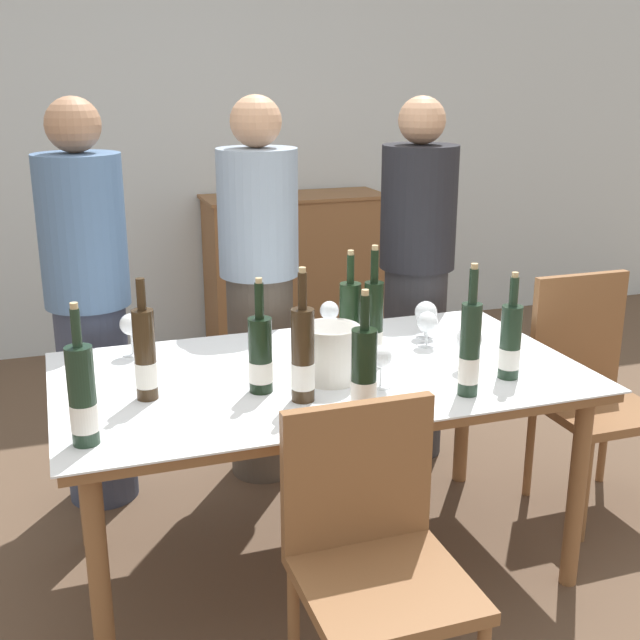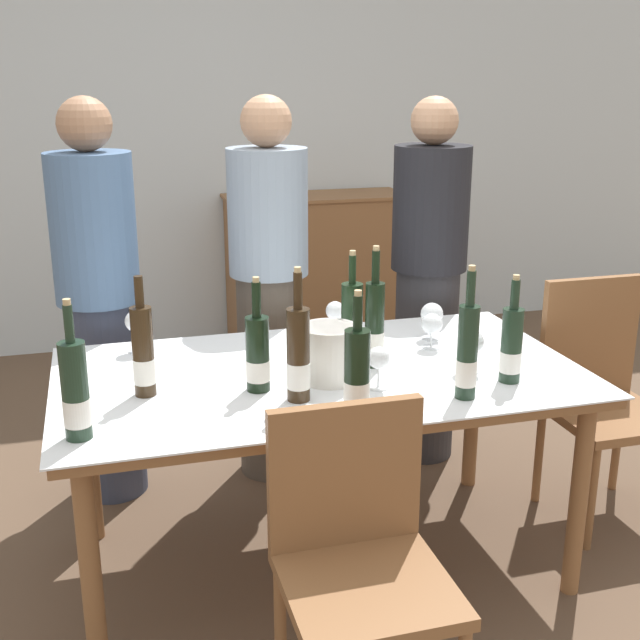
{
  "view_description": "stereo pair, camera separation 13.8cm",
  "coord_description": "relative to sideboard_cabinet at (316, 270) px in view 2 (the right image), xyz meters",
  "views": [
    {
      "loc": [
        -0.82,
        -2.4,
        1.7
      ],
      "look_at": [
        0.0,
        0.0,
        0.92
      ],
      "focal_mm": 45.0,
      "sensor_mm": 36.0,
      "label": 1
    },
    {
      "loc": [
        -0.69,
        -2.44,
        1.7
      ],
      "look_at": [
        0.0,
        0.0,
        0.92
      ],
      "focal_mm": 45.0,
      "sensor_mm": 36.0,
      "label": 2
    }
  ],
  "objects": [
    {
      "name": "wine_glass_0",
      "position": [
        -0.53,
        -2.65,
        0.35
      ],
      "size": [
        0.07,
        0.07,
        0.14
      ],
      "color": "white",
      "rests_on": "dining_table"
    },
    {
      "name": "wine_bottle_1",
      "position": [
        -0.1,
        -2.71,
        0.38
      ],
      "size": [
        0.07,
        0.07,
        0.36
      ],
      "color": "#1E3323",
      "rests_on": "dining_table"
    },
    {
      "name": "person_guest_right",
      "position": [
        0.04,
        -1.72,
        0.32
      ],
      "size": [
        0.33,
        0.33,
        1.62
      ],
      "color": "#2D2D33",
      "rests_on": "ground_plane"
    },
    {
      "name": "wine_glass_2",
      "position": [
        -1.25,
        -2.08,
        0.36
      ],
      "size": [
        0.08,
        0.08,
        0.15
      ],
      "color": "white",
      "rests_on": "dining_table"
    },
    {
      "name": "wine_bottle_6",
      "position": [
        -0.9,
        -2.56,
        0.37
      ],
      "size": [
        0.08,
        0.08,
        0.37
      ],
      "color": "black",
      "rests_on": "dining_table"
    },
    {
      "name": "person_guest_left",
      "position": [
        -0.67,
        -1.69,
        0.33
      ],
      "size": [
        0.33,
        0.33,
        1.63
      ],
      "color": "#51473D",
      "rests_on": "ground_plane"
    },
    {
      "name": "dining_table",
      "position": [
        -0.66,
        -2.45,
        0.19
      ],
      "size": [
        1.75,
        0.98,
        0.74
      ],
      "color": "brown",
      "rests_on": "ground_plane"
    },
    {
      "name": "chair_right_end",
      "position": [
        0.51,
        -2.36,
        0.04
      ],
      "size": [
        0.42,
        0.42,
        0.94
      ],
      "color": "brown",
      "rests_on": "ground_plane"
    },
    {
      "name": "wine_bottle_7",
      "position": [
        -0.3,
        -2.79,
        0.4
      ],
      "size": [
        0.06,
        0.06,
        0.42
      ],
      "color": "#1E3323",
      "rests_on": "dining_table"
    },
    {
      "name": "wine_bottle_2",
      "position": [
        -0.66,
        -2.84,
        0.38
      ],
      "size": [
        0.08,
        0.08,
        0.38
      ],
      "color": "black",
      "rests_on": "dining_table"
    },
    {
      "name": "wine_bottle_3",
      "position": [
        -0.47,
        -2.45,
        0.4
      ],
      "size": [
        0.07,
        0.07,
        0.42
      ],
      "color": "black",
      "rests_on": "dining_table"
    },
    {
      "name": "ground_plane",
      "position": [
        -0.66,
        -2.45,
        -0.49
      ],
      "size": [
        12.0,
        12.0,
        0.0
      ],
      "primitive_type": "plane",
      "color": "brown"
    },
    {
      "name": "wine_bottle_4",
      "position": [
        -0.8,
        -2.67,
        0.4
      ],
      "size": [
        0.07,
        0.07,
        0.42
      ],
      "color": "#332314",
      "rests_on": "dining_table"
    },
    {
      "name": "wine_glass_3",
      "position": [
        -0.18,
        -2.6,
        0.36
      ],
      "size": [
        0.09,
        0.09,
        0.15
      ],
      "color": "white",
      "rests_on": "dining_table"
    },
    {
      "name": "wine_bottle_5",
      "position": [
        -1.25,
        -2.5,
        0.39
      ],
      "size": [
        0.07,
        0.07,
        0.38
      ],
      "color": "#332314",
      "rests_on": "dining_table"
    },
    {
      "name": "wine_bottle_0",
      "position": [
        -1.44,
        -2.77,
        0.39
      ],
      "size": [
        0.07,
        0.07,
        0.4
      ],
      "color": "#1E3323",
      "rests_on": "dining_table"
    },
    {
      "name": "person_host",
      "position": [
        -1.37,
        -1.69,
        0.33
      ],
      "size": [
        0.33,
        0.33,
        1.63
      ],
      "color": "#383F56",
      "rests_on": "ground_plane"
    },
    {
      "name": "chair_near_front",
      "position": [
        -0.77,
        -3.17,
        0.04
      ],
      "size": [
        0.42,
        0.42,
        0.89
      ],
      "color": "brown",
      "rests_on": "ground_plane"
    },
    {
      "name": "wine_glass_5",
      "position": [
        -0.21,
        -2.33,
        0.34
      ],
      "size": [
        0.08,
        0.08,
        0.13
      ],
      "color": "white",
      "rests_on": "dining_table"
    },
    {
      "name": "wine_glass_4",
      "position": [
        -0.17,
        -2.23,
        0.35
      ],
      "size": [
        0.09,
        0.09,
        0.14
      ],
      "color": "white",
      "rests_on": "dining_table"
    },
    {
      "name": "back_wall",
      "position": [
        -0.66,
        0.29,
        0.91
      ],
      "size": [
        8.0,
        0.1,
        2.8
      ],
      "color": "silver",
      "rests_on": "ground_plane"
    },
    {
      "name": "sideboard_cabinet",
      "position": [
        0.0,
        0.0,
        0.0
      ],
      "size": [
        1.15,
        0.46,
        0.97
      ],
      "color": "brown",
      "rests_on": "ground_plane"
    },
    {
      "name": "wine_bottle_8",
      "position": [
        -0.53,
        -2.38,
        0.39
      ],
      "size": [
        0.08,
        0.08,
        0.39
      ],
      "color": "black",
      "rests_on": "dining_table"
    },
    {
      "name": "ice_bucket",
      "position": [
        -0.66,
        -2.54,
        0.35
      ],
      "size": [
        0.19,
        0.19,
        0.19
      ],
      "color": "white",
      "rests_on": "dining_table"
    },
    {
      "name": "wine_glass_1",
      "position": [
        -0.5,
        -2.08,
        0.34
      ],
      "size": [
        0.08,
        0.08,
        0.13
      ],
      "color": "white",
      "rests_on": "dining_table"
    }
  ]
}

